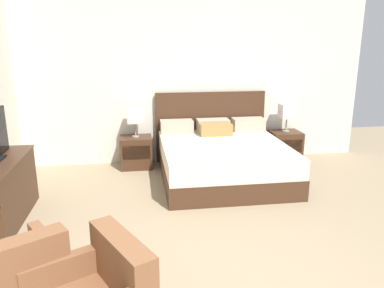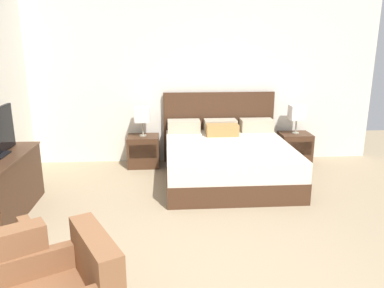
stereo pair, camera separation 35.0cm
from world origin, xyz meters
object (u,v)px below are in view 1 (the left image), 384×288
(nightstand_right, at_px, (285,146))
(table_lamp_right, at_px, (287,111))
(bed, at_px, (222,158))
(table_lamp_left, at_px, (135,116))
(nightstand_left, at_px, (136,152))

(nightstand_right, height_order, table_lamp_right, table_lamp_right)
(table_lamp_right, bearing_deg, bed, -151.54)
(nightstand_right, distance_m, table_lamp_left, 2.58)
(nightstand_right, relative_size, table_lamp_right, 1.07)
(bed, distance_m, nightstand_right, 1.43)
(nightstand_left, distance_m, nightstand_right, 2.51)
(bed, height_order, nightstand_right, bed)
(nightstand_right, xyz_separation_m, table_lamp_right, (0.00, 0.00, 0.60))
(nightstand_right, bearing_deg, nightstand_left, 180.00)
(table_lamp_right, bearing_deg, table_lamp_left, 180.00)
(nightstand_right, height_order, table_lamp_left, table_lamp_left)
(table_lamp_left, xyz_separation_m, table_lamp_right, (2.51, 0.00, 0.00))
(nightstand_left, xyz_separation_m, nightstand_right, (2.51, 0.00, 0.00))
(bed, distance_m, table_lamp_left, 1.53)
(table_lamp_left, height_order, table_lamp_right, same)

